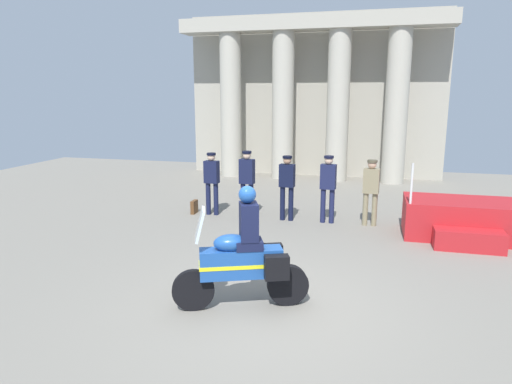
# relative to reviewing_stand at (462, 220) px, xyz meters

# --- Properties ---
(ground_plane) EXTENTS (28.28, 28.28, 0.00)m
(ground_plane) POSITION_rel_reviewing_stand_xyz_m (-3.47, -4.59, -0.41)
(ground_plane) COLOR gray
(colonnade_backdrop) EXTENTS (9.94, 1.67, 6.24)m
(colonnade_backdrop) POSITION_rel_reviewing_stand_xyz_m (-4.46, 7.04, 2.91)
(colonnade_backdrop) COLOR #A49F91
(colonnade_backdrop) RESTS_ON ground_plane
(reviewing_stand) EXTENTS (2.54, 1.91, 1.75)m
(reviewing_stand) POSITION_rel_reviewing_stand_xyz_m (0.00, 0.00, 0.00)
(reviewing_stand) COLOR #B21E23
(reviewing_stand) RESTS_ON ground_plane
(officer_in_row_0) EXTENTS (0.40, 0.25, 1.68)m
(officer_in_row_0) POSITION_rel_reviewing_stand_xyz_m (-6.20, 0.52, 0.59)
(officer_in_row_0) COLOR #141938
(officer_in_row_0) RESTS_ON ground_plane
(officer_in_row_1) EXTENTS (0.40, 0.25, 1.76)m
(officer_in_row_1) POSITION_rel_reviewing_stand_xyz_m (-5.22, 0.55, 0.63)
(officer_in_row_1) COLOR #141938
(officer_in_row_1) RESTS_ON ground_plane
(officer_in_row_2) EXTENTS (0.40, 0.25, 1.68)m
(officer_in_row_2) POSITION_rel_reviewing_stand_xyz_m (-4.14, 0.48, 0.58)
(officer_in_row_2) COLOR black
(officer_in_row_2) RESTS_ON ground_plane
(officer_in_row_3) EXTENTS (0.40, 0.25, 1.71)m
(officer_in_row_3) POSITION_rel_reviewing_stand_xyz_m (-3.10, 0.50, 0.60)
(officer_in_row_3) COLOR #191E42
(officer_in_row_3) RESTS_ON ground_plane
(officer_in_row_4) EXTENTS (0.40, 0.25, 1.65)m
(officer_in_row_4) POSITION_rel_reviewing_stand_xyz_m (-2.05, 0.51, 0.56)
(officer_in_row_4) COLOR #847A5B
(officer_in_row_4) RESTS_ON ground_plane
(motorcycle_with_rider) EXTENTS (1.98, 1.02, 1.90)m
(motorcycle_with_rider) POSITION_rel_reviewing_stand_xyz_m (-3.80, -4.59, 0.39)
(motorcycle_with_rider) COLOR black
(motorcycle_with_rider) RESTS_ON ground_plane
(briefcase_on_ground) EXTENTS (0.10, 0.32, 0.36)m
(briefcase_on_ground) POSITION_rel_reviewing_stand_xyz_m (-6.72, 0.52, -0.23)
(briefcase_on_ground) COLOR brown
(briefcase_on_ground) RESTS_ON ground_plane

